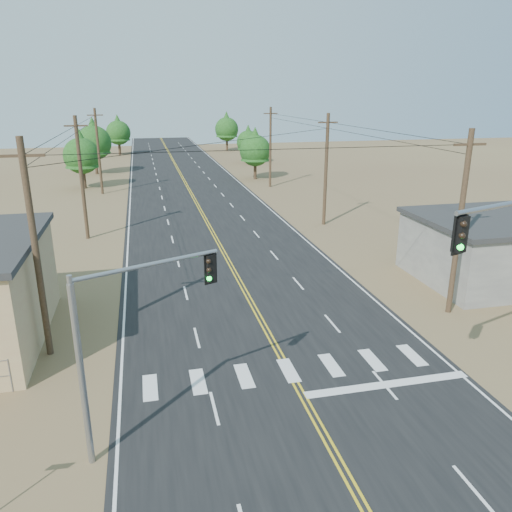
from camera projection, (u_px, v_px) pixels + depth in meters
name	position (u px, v px, depth m)	size (l,w,h in m)	color
ground	(366.00, 512.00, 14.60)	(220.00, 220.00, 0.00)	olive
road	(215.00, 237.00, 42.37)	(15.00, 200.00, 0.02)	black
utility_pole_left_near	(36.00, 250.00, 21.88)	(1.80, 0.30, 10.00)	#4C3826
utility_pole_left_mid	(81.00, 178.00, 40.40)	(1.80, 0.30, 10.00)	#4C3826
utility_pole_left_far	(99.00, 151.00, 58.92)	(1.80, 0.30, 10.00)	#4C3826
utility_pole_right_near	(460.00, 223.00, 26.34)	(1.80, 0.30, 10.00)	#4C3826
utility_pole_right_mid	(326.00, 169.00, 44.86)	(1.80, 0.30, 10.00)	#4C3826
utility_pole_right_far	(270.00, 147.00, 63.38)	(1.80, 0.30, 10.00)	#4C3826
signal_mast_left	(123.00, 329.00, 16.01)	(4.77, 2.13, 6.61)	gray
tree_left_near	(81.00, 152.00, 62.45)	(4.50, 4.50, 7.49)	#3F2D1E
tree_left_mid	(94.00, 139.00, 73.55)	(5.03, 5.03, 8.38)	#3F2D1E
tree_left_far	(118.00, 130.00, 96.68)	(4.64, 4.64, 7.73)	#3F2D1E
tree_right_near	(255.00, 147.00, 69.41)	(4.34, 4.34, 7.23)	#3F2D1E
tree_right_mid	(248.00, 140.00, 84.95)	(3.94, 3.94, 6.56)	#3F2D1E
tree_right_far	(227.00, 127.00, 103.44)	(4.84, 4.84, 8.06)	#3F2D1E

